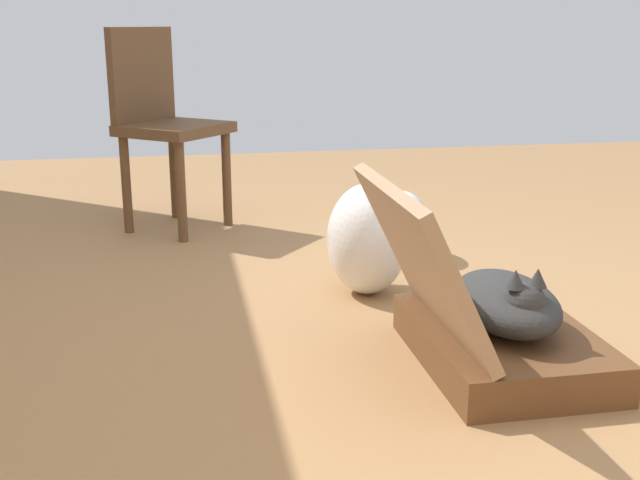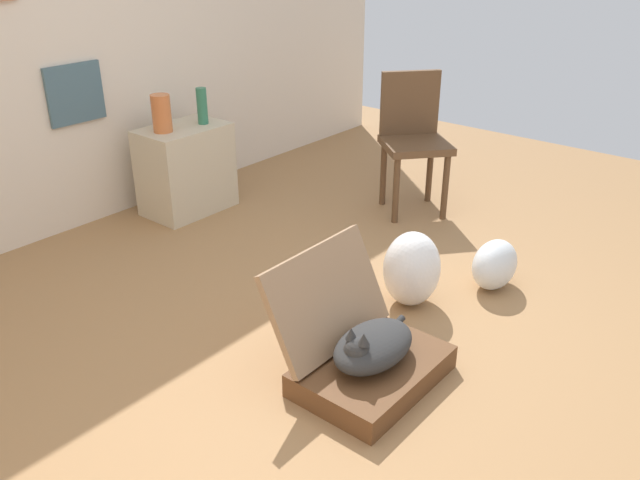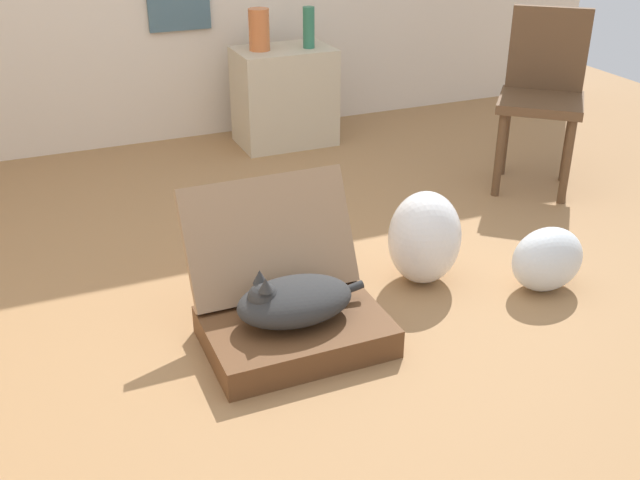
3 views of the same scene
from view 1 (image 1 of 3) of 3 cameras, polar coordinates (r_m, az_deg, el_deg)
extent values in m
plane|color=#9E7247|center=(2.40, 5.23, -8.35)|extent=(7.68, 7.68, 0.00)
cube|color=brown|center=(2.37, 13.24, -7.52)|extent=(0.67, 0.47, 0.11)
cube|color=#9B7756|center=(2.18, 7.41, -1.46)|extent=(0.67, 0.24, 0.44)
ellipsoid|color=#2D2D2D|center=(2.32, 13.44, -4.48)|extent=(0.44, 0.28, 0.15)
sphere|color=#2D2D2D|center=(2.20, 14.77, -4.53)|extent=(0.12, 0.12, 0.12)
cone|color=#2D2D2D|center=(2.19, 15.67, -2.67)|extent=(0.05, 0.05, 0.05)
cone|color=#2D2D2D|center=(2.16, 14.14, -2.78)|extent=(0.05, 0.05, 0.05)
cylinder|color=#2D2D2D|center=(2.48, 10.67, -3.78)|extent=(0.20, 0.03, 0.07)
ellipsoid|color=white|center=(2.85, 3.50, 0.07)|extent=(0.31, 0.30, 0.41)
ellipsoid|color=silver|center=(3.35, 6.02, 1.21)|extent=(0.32, 0.22, 0.28)
cylinder|color=brown|center=(3.58, -10.15, 3.47)|extent=(0.04, 0.04, 0.46)
cylinder|color=brown|center=(3.84, -6.85, 4.44)|extent=(0.04, 0.04, 0.46)
cylinder|color=brown|center=(3.79, -14.01, 3.94)|extent=(0.04, 0.04, 0.46)
cylinder|color=brown|center=(4.05, -10.65, 4.85)|extent=(0.04, 0.04, 0.46)
cube|color=brown|center=(3.77, -10.60, 8.02)|extent=(0.60, 0.60, 0.05)
cube|color=brown|center=(3.87, -12.95, 11.72)|extent=(0.34, 0.30, 0.44)
camera|label=2|loc=(2.42, 85.67, 23.27)|focal=36.93mm
camera|label=3|loc=(3.40, 63.00, 18.92)|focal=42.26mm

